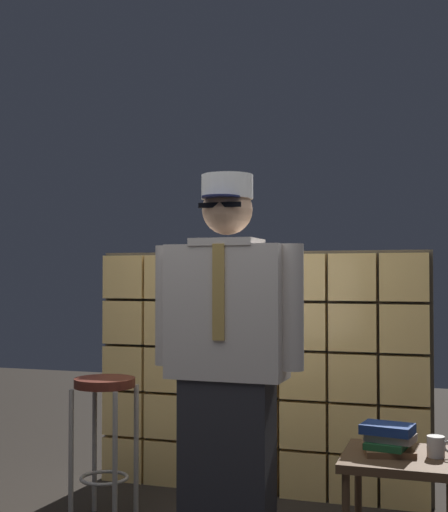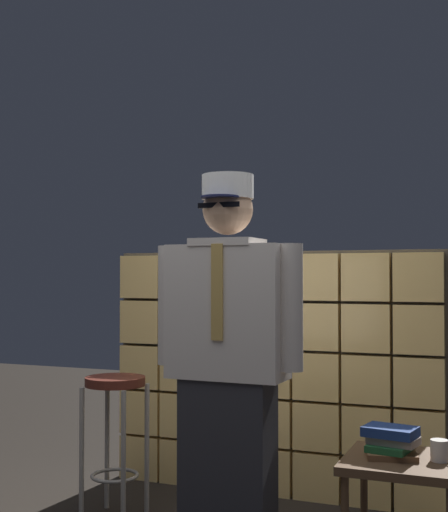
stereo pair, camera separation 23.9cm
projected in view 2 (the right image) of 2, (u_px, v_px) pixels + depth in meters
glass_block_wall at (270, 374)px, 4.36m from camera, size 2.14×0.10×1.54m
standing_person at (228, 362)px, 3.25m from camera, size 0.73×0.31×1.84m
bar_stool at (115, 413)px, 3.93m from camera, size 0.34×0.34×0.79m
side_table at (403, 474)px, 3.15m from camera, size 0.52×0.52×0.53m
book_stack at (391, 442)px, 3.17m from camera, size 0.26×0.23×0.14m
coffee_mug at (440, 451)px, 3.10m from camera, size 0.13×0.08×0.09m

